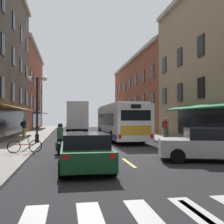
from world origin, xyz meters
The scene contains 17 objects.
ground_plane centered at (0.00, 0.00, -0.05)m, with size 34.80×80.00×0.10m, color #28282B.
lane_centre_dashes centered at (0.00, -0.25, 0.00)m, with size 0.14×73.90×0.01m.
crosswalk_near centered at (0.00, -10.00, 0.00)m, with size 7.10×2.80×0.01m.
sidewalk_left centered at (-5.90, 0.00, 0.07)m, with size 3.00×80.00×0.14m, color #A39E93.
sidewalk_right centered at (5.90, 0.00, 0.07)m, with size 3.00×80.00×0.14m, color #A39E93.
transit_bus centered at (1.92, 7.98, 1.61)m, with size 2.68×11.13×3.07m.
box_truck centered at (-1.45, 17.99, 1.94)m, with size 2.50×7.51×3.75m.
sedan_near centered at (-1.97, -4.64, 0.70)m, with size 1.92×4.25×1.37m.
sedan_mid centered at (-1.70, 27.30, 0.74)m, with size 2.00×4.62×1.47m.
sedan_far centered at (3.78, -3.70, 0.76)m, with size 4.84×3.03×1.49m.
motorcycle_rider centered at (-3.00, -0.02, 0.71)m, with size 0.62×2.07×1.66m.
bicycle_near centered at (-4.78, -0.50, 0.50)m, with size 1.70×0.48×0.91m.
pedestrian_near centered at (-6.43, 10.14, 1.07)m, with size 0.51×0.48×1.76m.
pedestrian_mid centered at (5.75, 7.09, 1.07)m, with size 0.36×0.36×1.80m.
pedestrian_far centered at (6.79, 10.10, 0.98)m, with size 0.36×0.36×1.65m.
pedestrian_rear centered at (6.61, 8.88, 1.06)m, with size 0.36×0.36×1.78m.
street_lamp_twin centered at (-4.79, 5.38, 2.84)m, with size 1.42×0.32×4.85m.
Camera 1 is at (-2.67, -14.79, 1.97)m, focal length 42.65 mm.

